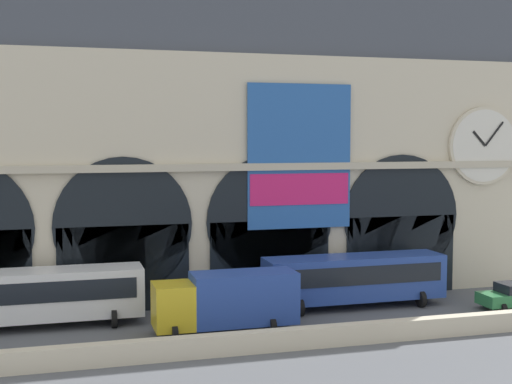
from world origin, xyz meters
name	(u,v)px	position (x,y,z in m)	size (l,w,h in m)	color
ground_plane	(218,328)	(0.00, 0.00, 0.00)	(200.00, 200.00, 0.00)	#54565B
quay_parapet_wall	(239,343)	(0.00, -4.57, 0.51)	(90.00, 0.70, 1.01)	beige
station_building	(192,147)	(0.05, 7.34, 9.60)	(46.25, 5.08, 19.89)	beige
bus_midwest	(39,295)	(-9.16, 2.76, 1.78)	(11.00, 3.25, 3.10)	white
box_truck_center	(227,300)	(0.34, -0.81, 1.70)	(7.50, 2.91, 3.12)	gold
bus_mideast	(354,278)	(8.93, 2.33, 1.78)	(11.00, 3.25, 3.10)	#28479E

